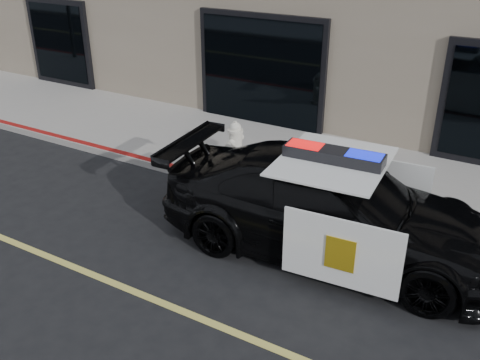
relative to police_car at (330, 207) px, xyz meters
The scene contains 4 objects.
ground 3.69m from the police_car, 137.53° to the right, with size 120.00×120.00×0.00m, color black.
sidewalk_n 3.94m from the police_car, 133.40° to the left, with size 60.00×3.50×0.15m, color gray.
police_car is the anchor object (origin of this frame).
fire_hydrant 3.66m from the police_car, 144.73° to the left, with size 0.39×0.55×0.87m.
Camera 1 is at (5.14, -4.63, 4.86)m, focal length 40.00 mm.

